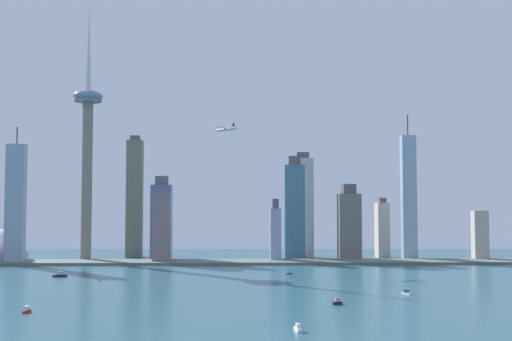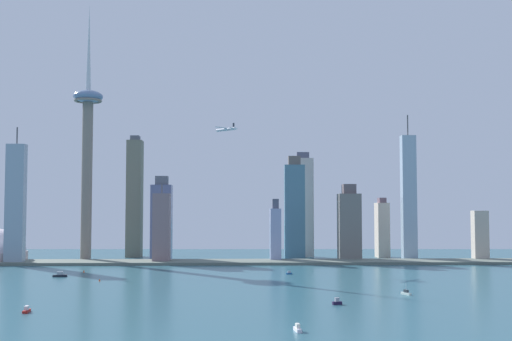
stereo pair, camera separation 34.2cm
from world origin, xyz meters
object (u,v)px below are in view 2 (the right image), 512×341
object	(u,v)px
skyscraper_5	(409,197)
channel_buoy_0	(99,280)
skyscraper_8	(16,204)
skyscraper_9	(349,225)
boat_5	(337,302)
airplane	(226,129)
skyscraper_2	(162,228)
skyscraper_6	(135,198)
skyscraper_4	(303,206)
boat_0	(27,310)
boat_4	(406,293)
boat_7	(289,273)
boat_3	(60,275)
skyscraper_1	(275,233)
skyscraper_3	(480,236)
boat_1	(298,329)
channel_buoy_1	(84,271)
skyscraper_0	(161,220)
skyscraper_10	(382,229)
observation_tower	(87,138)
skyscraper_7	(294,210)

from	to	relation	value
skyscraper_5	channel_buoy_0	bearing A→B (deg)	-146.40
skyscraper_8	skyscraper_9	bearing A→B (deg)	6.26
channel_buoy_0	boat_5	bearing A→B (deg)	-36.78
boat_5	airplane	distance (m)	362.57
skyscraper_2	skyscraper_6	distance (m)	113.87
skyscraper_4	channel_buoy_0	bearing A→B (deg)	-126.69
skyscraper_2	boat_5	size ratio (longest dim) A/B	13.64
boat_0	boat_4	distance (m)	263.92
boat_5	boat_7	distance (m)	196.04
skyscraper_4	boat_3	xyz separation A→B (m)	(-251.20, -238.00, -64.90)
boat_3	skyscraper_4	bearing A→B (deg)	33.47
skyscraper_4	skyscraper_1	bearing A→B (deg)	-120.12
skyscraper_3	boat_0	world-z (taller)	skyscraper_3
boat_1	channel_buoy_1	size ratio (longest dim) A/B	3.48
skyscraper_0	skyscraper_10	size ratio (longest dim) A/B	1.34
skyscraper_9	channel_buoy_0	distance (m)	336.80
channel_buoy_1	airplane	bearing A→B (deg)	35.66
skyscraper_0	skyscraper_4	bearing A→B (deg)	12.13
observation_tower	channel_buoy_0	world-z (taller)	observation_tower
skyscraper_6	skyscraper_7	size ratio (longest dim) A/B	1.23
skyscraper_3	boat_7	world-z (taller)	skyscraper_3
skyscraper_10	boat_7	distance (m)	256.17
skyscraper_1	skyscraper_3	size ratio (longest dim) A/B	1.23
skyscraper_4	skyscraper_5	xyz separation A→B (m)	(125.90, -55.98, 10.75)
skyscraper_1	boat_5	world-z (taller)	skyscraper_1
skyscraper_5	skyscraper_1	bearing A→B (deg)	-175.26
skyscraper_8	boat_5	xyz separation A→B (m)	(320.95, -311.17, -67.13)
channel_buoy_1	observation_tower	bearing A→B (deg)	102.86
observation_tower	skyscraper_3	xyz separation A→B (m)	(479.08, -7.35, -119.56)
skyscraper_0	airplane	size ratio (longest dim) A/B	3.90
skyscraper_5	skyscraper_10	xyz separation A→B (m)	(-22.93, 47.34, -40.58)
skyscraper_10	skyscraper_4	bearing A→B (deg)	175.20
skyscraper_0	boat_5	distance (m)	413.63
skyscraper_0	boat_4	size ratio (longest dim) A/B	11.70
skyscraper_10	boat_3	bearing A→B (deg)	-147.07
skyscraper_5	boat_5	world-z (taller)	skyscraper_5
skyscraper_9	airplane	size ratio (longest dim) A/B	3.50
observation_tower	skyscraper_9	world-z (taller)	observation_tower
skyscraper_3	boat_4	distance (m)	346.48
boat_1	boat_7	world-z (taller)	boat_1
skyscraper_1	channel_buoy_1	bearing A→B (deg)	-147.10
boat_3	skyscraper_3	bearing A→B (deg)	10.16
boat_1	boat_7	xyz separation A→B (m)	(17.79, 286.67, -0.31)
observation_tower	channel_buoy_0	bearing A→B (deg)	-73.48
skyscraper_9	airplane	world-z (taller)	airplane
skyscraper_2	boat_4	bearing A→B (deg)	-52.34
skyscraper_10	boat_1	size ratio (longest dim) A/B	8.17
skyscraper_5	boat_3	size ratio (longest dim) A/B	13.42
boat_1	boat_4	bearing A→B (deg)	137.75
skyscraper_7	skyscraper_5	bearing A→B (deg)	-7.92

